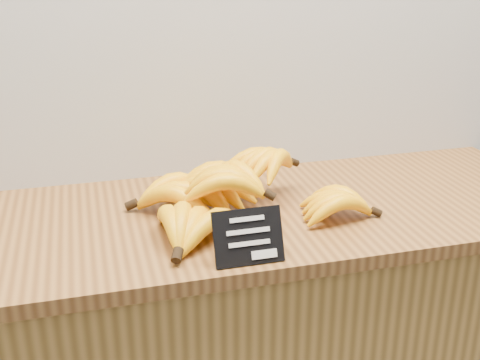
% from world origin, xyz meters
% --- Properties ---
extents(counter_top, '(1.55, 0.54, 0.03)m').
position_xyz_m(counter_top, '(-0.04, 2.75, 0.92)').
color(counter_top, brown).
rests_on(counter_top, counter).
extents(chalkboard_sign, '(0.13, 0.04, 0.10)m').
position_xyz_m(chalkboard_sign, '(-0.07, 2.52, 0.98)').
color(chalkboard_sign, black).
rests_on(chalkboard_sign, counter_top).
extents(banana_pile, '(0.54, 0.40, 0.12)m').
position_xyz_m(banana_pile, '(-0.06, 2.74, 0.98)').
color(banana_pile, '#FFB90A').
rests_on(banana_pile, counter_top).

